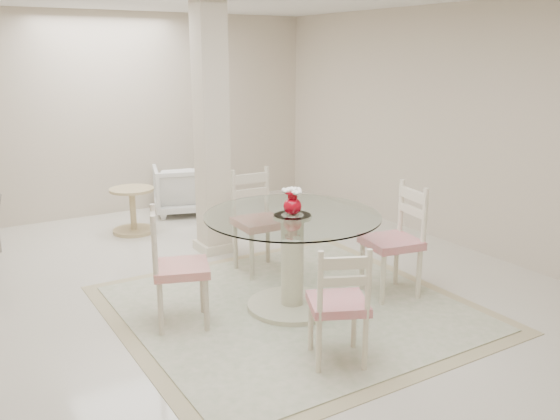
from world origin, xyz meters
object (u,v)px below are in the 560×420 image
side_table (133,212)px  dining_chair_south (340,297)px  dining_chair_east (399,232)px  column (211,131)px  armchair_white (181,189)px  dining_chair_west (172,259)px  dining_chair_north (256,213)px  red_vase (293,201)px  dining_table (292,262)px

side_table → dining_chair_south: bearing=-86.9°
dining_chair_east → dining_chair_south: dining_chair_east is taller
column → armchair_white: (0.29, 1.68, -1.01)m
column → dining_chair_west: size_ratio=2.48×
dining_chair_east → dining_chair_north: size_ratio=0.99×
dining_chair_east → armchair_white: 3.76m
red_vase → armchair_white: bearing=83.3°
dining_chair_east → dining_chair_west: 2.04m
red_vase → dining_chair_south: bearing=-103.5°
dining_chair_west → dining_chair_south: 1.44m
dining_chair_east → dining_chair_west: dining_chair_east is taller
dining_table → dining_chair_east: (1.00, -0.22, 0.16)m
dining_table → dining_chair_north: (0.21, 1.00, 0.17)m
dining_chair_west → dining_chair_south: (0.76, -1.22, -0.05)m
red_vase → armchair_white: 3.57m
dining_chair_north → dining_chair_south: (-0.45, -1.99, -0.08)m
dining_table → dining_chair_west: size_ratio=1.36×
dining_chair_north → dining_chair_east: bearing=-54.9°
dining_chair_east → armchair_white: dining_chair_east is taller
dining_chair_west → side_table: 2.79m
dining_chair_north → dining_chair_west: size_ratio=1.05×
dining_chair_south → side_table: size_ratio=1.79×
dining_table → dining_chair_north: size_ratio=1.30×
armchair_white → side_table: armchair_white is taller
armchair_white → side_table: size_ratio=1.32×
dining_table → armchair_white: size_ratio=2.00×
armchair_white → dining_chair_north: bearing=102.2°
red_vase → dining_chair_north: size_ratio=0.20×
column → side_table: (-0.57, 1.14, -1.09)m
column → dining_chair_west: (-1.11, -1.57, -0.78)m
dining_table → red_vase: red_vase is taller
column → dining_chair_east: (0.88, -2.03, -0.75)m
dining_table → armchair_white: dining_table is taller
dining_chair_north → dining_chair_west: dining_chair_north is taller
column → side_table: column is taller
dining_chair_north → side_table: 2.08m
dining_table → side_table: (-0.45, 2.95, -0.18)m
red_vase → dining_chair_west: (-0.99, 0.23, -0.40)m
red_vase → side_table: size_ratio=0.42×
dining_table → dining_chair_north: bearing=78.1°
dining_table → dining_chair_south: size_ratio=1.48×
dining_chair_north → side_table: (-0.66, 1.95, -0.34)m
red_vase → dining_chair_north: 1.09m
column → dining_chair_south: (-0.35, -2.79, -0.82)m
dining_table → armchair_white: 3.51m
dining_chair_north → armchair_white: size_ratio=1.55×
column → dining_chair_south: column is taller
dining_chair_west → side_table: (0.54, 2.72, -0.31)m
dining_chair_east → side_table: bearing=-145.7°
red_vase → dining_chair_east: 1.09m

